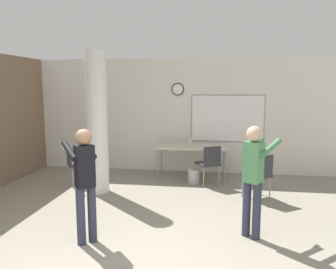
% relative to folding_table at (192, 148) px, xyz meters
% --- Properties ---
extents(wall_back, '(8.00, 0.15, 2.80)m').
position_rel_folding_table_xyz_m(wall_back, '(-0.46, 0.55, 0.72)').
color(wall_back, silver).
rests_on(wall_back, ground_plane).
extents(support_pillar, '(0.40, 0.40, 2.80)m').
position_rel_folding_table_xyz_m(support_pillar, '(-1.76, -1.40, 0.72)').
color(support_pillar, white).
rests_on(support_pillar, ground_plane).
extents(folding_table, '(1.64, 0.70, 0.73)m').
position_rel_folding_table_xyz_m(folding_table, '(0.00, 0.00, 0.00)').
color(folding_table, beige).
rests_on(folding_table, ground_plane).
extents(bottle_on_table, '(0.07, 0.07, 0.28)m').
position_rel_folding_table_xyz_m(bottle_on_table, '(-0.02, -0.08, 0.16)').
color(bottle_on_table, silver).
rests_on(bottle_on_table, folding_table).
extents(waste_bin, '(0.26, 0.26, 0.32)m').
position_rel_folding_table_xyz_m(waste_bin, '(0.09, -0.52, -0.52)').
color(waste_bin, '#B2B2B7').
rests_on(waste_bin, ground_plane).
extents(chair_mid_room, '(0.61, 0.61, 0.87)m').
position_rel_folding_table_xyz_m(chair_mid_room, '(1.38, -1.37, -0.17)').
color(chair_mid_room, '#2D2D33').
rests_on(chair_mid_room, ground_plane).
extents(chair_near_pillar, '(0.61, 0.61, 0.87)m').
position_rel_folding_table_xyz_m(chair_near_pillar, '(-2.40, -1.05, -0.17)').
color(chair_near_pillar, '#2D2D33').
rests_on(chair_near_pillar, ground_plane).
extents(chair_table_right, '(0.60, 0.60, 0.87)m').
position_rel_folding_table_xyz_m(chair_table_right, '(0.43, -0.59, -0.17)').
color(chair_table_right, '#2D2D33').
rests_on(chair_table_right, ground_plane).
extents(person_playing_side, '(0.57, 0.65, 1.59)m').
position_rel_folding_table_xyz_m(person_playing_side, '(1.09, -3.00, 0.25)').
color(person_playing_side, '#2D3347').
rests_on(person_playing_side, ground_plane).
extents(person_playing_front, '(0.60, 0.61, 1.57)m').
position_rel_folding_table_xyz_m(person_playing_front, '(-1.16, -3.51, 0.24)').
color(person_playing_front, '#2D3347').
rests_on(person_playing_front, ground_plane).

